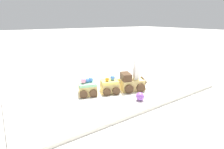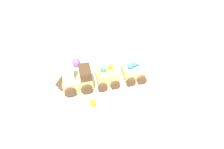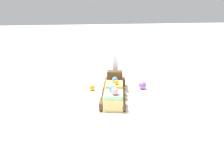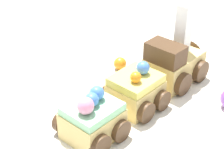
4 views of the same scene
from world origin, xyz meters
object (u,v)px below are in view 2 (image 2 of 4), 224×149
Objects in this scene: gumball_purple at (76,62)px; cake_train_locomotive at (75,81)px; cake_car_mint at (134,72)px; gumball_orange at (93,103)px; cake_car_lemon at (107,77)px.

cake_train_locomotive is at bearing 62.80° from gumball_purple.
cake_car_mint is 4.38× the size of gumball_orange.
gumball_orange is (0.04, 0.18, -0.00)m from gumball_purple.
gumball_purple is at bearing -98.18° from cake_train_locomotive.
cake_car_mint reaches higher than gumball_purple.
cake_train_locomotive is 0.10m from cake_car_lemon.
cake_train_locomotive is at bearing 0.11° from cake_car_lemon.
cake_car_mint is at bearing -179.97° from cake_car_lemon.
cake_train_locomotive reaches higher than gumball_purple.
gumball_purple is (0.05, -0.12, -0.01)m from cake_car_lemon.
cake_car_mint is 0.17m from gumball_orange.
gumball_orange is (-0.01, 0.09, -0.02)m from cake_train_locomotive.
gumball_purple reaches higher than gumball_orange.
gumball_orange is at bearing 53.44° from cake_car_lemon.
cake_car_lemon is at bearing 111.12° from gumball_purple.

